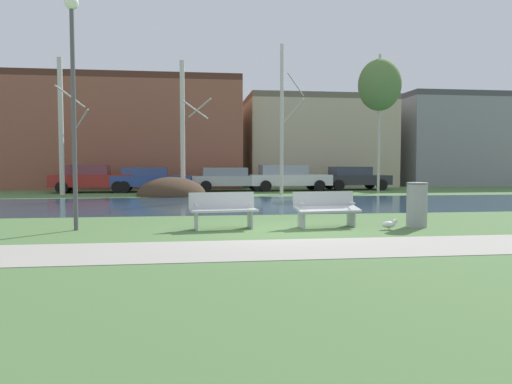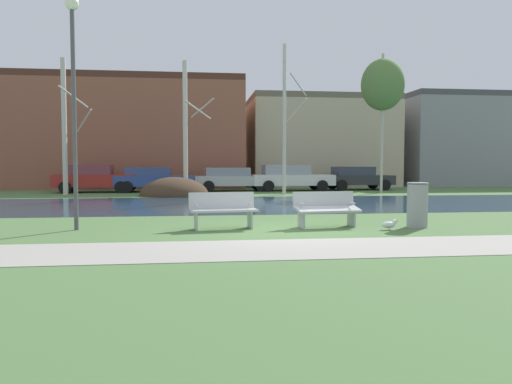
{
  "view_description": "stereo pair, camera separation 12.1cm",
  "coord_description": "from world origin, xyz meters",
  "px_view_note": "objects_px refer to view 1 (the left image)",
  "views": [
    {
      "loc": [
        -2.04,
        -10.93,
        1.54
      ],
      "look_at": [
        -0.45,
        0.98,
        0.86
      ],
      "focal_mm": 34.21,
      "sensor_mm": 36.0,
      "label": 1
    },
    {
      "loc": [
        -1.92,
        -10.94,
        1.54
      ],
      "look_at": [
        -0.45,
        0.98,
        0.86
      ],
      "focal_mm": 34.21,
      "sensor_mm": 36.0,
      "label": 2
    }
  ],
  "objects_px": {
    "parked_sedan_second_blue": "(150,179)",
    "parked_hatch_third_silver": "(229,178)",
    "bench_right": "(326,208)",
    "parked_wagon_fourth_white": "(288,177)",
    "seagull": "(389,224)",
    "parked_van_nearest_red": "(91,178)",
    "bench_left": "(223,209)",
    "streetlamp": "(73,75)",
    "trash_bin": "(417,204)",
    "parked_suv_fifth_dark": "(353,177)"
  },
  "relations": [
    {
      "from": "streetlamp",
      "to": "parked_wagon_fourth_white",
      "type": "distance_m",
      "value": 18.5
    },
    {
      "from": "parked_suv_fifth_dark",
      "to": "seagull",
      "type": "bearing_deg",
      "value": -106.3
    },
    {
      "from": "parked_wagon_fourth_white",
      "to": "streetlamp",
      "type": "bearing_deg",
      "value": -117.02
    },
    {
      "from": "seagull",
      "to": "parked_wagon_fourth_white",
      "type": "height_order",
      "value": "parked_wagon_fourth_white"
    },
    {
      "from": "bench_right",
      "to": "trash_bin",
      "type": "distance_m",
      "value": 2.24
    },
    {
      "from": "trash_bin",
      "to": "streetlamp",
      "type": "xyz_separation_m",
      "value": [
        -8.19,
        0.49,
        3.03
      ]
    },
    {
      "from": "trash_bin",
      "to": "parked_suv_fifth_dark",
      "type": "bearing_deg",
      "value": 76.04
    },
    {
      "from": "parked_wagon_fourth_white",
      "to": "seagull",
      "type": "bearing_deg",
      "value": -93.29
    },
    {
      "from": "streetlamp",
      "to": "parked_suv_fifth_dark",
      "type": "xyz_separation_m",
      "value": [
        12.48,
        16.75,
        -2.86
      ]
    },
    {
      "from": "bench_left",
      "to": "parked_van_nearest_red",
      "type": "height_order",
      "value": "parked_van_nearest_red"
    },
    {
      "from": "parked_wagon_fourth_white",
      "to": "parked_van_nearest_red",
      "type": "bearing_deg",
      "value": -178.27
    },
    {
      "from": "bench_right",
      "to": "bench_left",
      "type": "bearing_deg",
      "value": 180.0
    },
    {
      "from": "parked_hatch_third_silver",
      "to": "bench_left",
      "type": "bearing_deg",
      "value": -94.94
    },
    {
      "from": "parked_van_nearest_red",
      "to": "parked_suv_fifth_dark",
      "type": "bearing_deg",
      "value": 2.96
    },
    {
      "from": "seagull",
      "to": "parked_van_nearest_red",
      "type": "relative_size",
      "value": 0.09
    },
    {
      "from": "parked_hatch_third_silver",
      "to": "parked_wagon_fourth_white",
      "type": "bearing_deg",
      "value": -0.49
    },
    {
      "from": "bench_left",
      "to": "trash_bin",
      "type": "relative_size",
      "value": 1.51
    },
    {
      "from": "trash_bin",
      "to": "parked_suv_fifth_dark",
      "type": "distance_m",
      "value": 17.77
    },
    {
      "from": "bench_left",
      "to": "parked_sedan_second_blue",
      "type": "xyz_separation_m",
      "value": [
        -3.03,
        16.21,
        0.27
      ]
    },
    {
      "from": "bench_right",
      "to": "parked_hatch_third_silver",
      "type": "bearing_deg",
      "value": 93.83
    },
    {
      "from": "parked_wagon_fourth_white",
      "to": "parked_suv_fifth_dark",
      "type": "height_order",
      "value": "parked_wagon_fourth_white"
    },
    {
      "from": "parked_sedan_second_blue",
      "to": "parked_hatch_third_silver",
      "type": "xyz_separation_m",
      "value": [
        4.45,
        0.32,
        -0.01
      ]
    },
    {
      "from": "bench_left",
      "to": "bench_right",
      "type": "height_order",
      "value": "same"
    },
    {
      "from": "bench_left",
      "to": "parked_wagon_fourth_white",
      "type": "xyz_separation_m",
      "value": [
        4.87,
        16.5,
        0.32
      ]
    },
    {
      "from": "trash_bin",
      "to": "seagull",
      "type": "bearing_deg",
      "value": -155.69
    },
    {
      "from": "trash_bin",
      "to": "parked_suv_fifth_dark",
      "type": "height_order",
      "value": "parked_suv_fifth_dark"
    },
    {
      "from": "parked_sedan_second_blue",
      "to": "parked_suv_fifth_dark",
      "type": "bearing_deg",
      "value": 3.52
    },
    {
      "from": "trash_bin",
      "to": "bench_left",
      "type": "bearing_deg",
      "value": 176.58
    },
    {
      "from": "bench_left",
      "to": "parked_suv_fifth_dark",
      "type": "height_order",
      "value": "parked_suv_fifth_dark"
    },
    {
      "from": "seagull",
      "to": "streetlamp",
      "type": "distance_m",
      "value": 8.15
    },
    {
      "from": "seagull",
      "to": "parked_sedan_second_blue",
      "type": "bearing_deg",
      "value": 112.24
    },
    {
      "from": "bench_left",
      "to": "parked_hatch_third_silver",
      "type": "xyz_separation_m",
      "value": [
        1.43,
        16.53,
        0.26
      ]
    },
    {
      "from": "bench_right",
      "to": "parked_sedan_second_blue",
      "type": "distance_m",
      "value": 17.14
    },
    {
      "from": "parked_van_nearest_red",
      "to": "bench_left",
      "type": "bearing_deg",
      "value": -68.96
    },
    {
      "from": "bench_left",
      "to": "parked_van_nearest_red",
      "type": "distance_m",
      "value": 17.33
    },
    {
      "from": "streetlamp",
      "to": "parked_wagon_fourth_white",
      "type": "relative_size",
      "value": 1.13
    },
    {
      "from": "bench_left",
      "to": "seagull",
      "type": "xyz_separation_m",
      "value": [
        3.88,
        -0.68,
        -0.34
      ]
    },
    {
      "from": "parked_sedan_second_blue",
      "to": "parked_wagon_fourth_white",
      "type": "bearing_deg",
      "value": 2.08
    },
    {
      "from": "parked_wagon_fourth_white",
      "to": "parked_suv_fifth_dark",
      "type": "bearing_deg",
      "value": 6.21
    },
    {
      "from": "parked_suv_fifth_dark",
      "to": "streetlamp",
      "type": "bearing_deg",
      "value": -126.69
    },
    {
      "from": "streetlamp",
      "to": "parked_hatch_third_silver",
      "type": "distance_m",
      "value": 17.27
    },
    {
      "from": "seagull",
      "to": "streetlamp",
      "type": "height_order",
      "value": "streetlamp"
    },
    {
      "from": "bench_right",
      "to": "parked_suv_fifth_dark",
      "type": "distance_m",
      "value": 18.16
    },
    {
      "from": "bench_right",
      "to": "parked_van_nearest_red",
      "type": "bearing_deg",
      "value": 118.44
    },
    {
      "from": "trash_bin",
      "to": "parked_hatch_third_silver",
      "type": "height_order",
      "value": "parked_hatch_third_silver"
    },
    {
      "from": "trash_bin",
      "to": "seagull",
      "type": "relative_size",
      "value": 2.64
    },
    {
      "from": "parked_hatch_third_silver",
      "to": "trash_bin",
      "type": "bearing_deg",
      "value": -78.82
    },
    {
      "from": "parked_sedan_second_blue",
      "to": "parked_hatch_third_silver",
      "type": "distance_m",
      "value": 4.47
    },
    {
      "from": "parked_hatch_third_silver",
      "to": "parked_suv_fifth_dark",
      "type": "bearing_deg",
      "value": 3.2
    },
    {
      "from": "parked_van_nearest_red",
      "to": "parked_wagon_fourth_white",
      "type": "bearing_deg",
      "value": 1.73
    }
  ]
}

